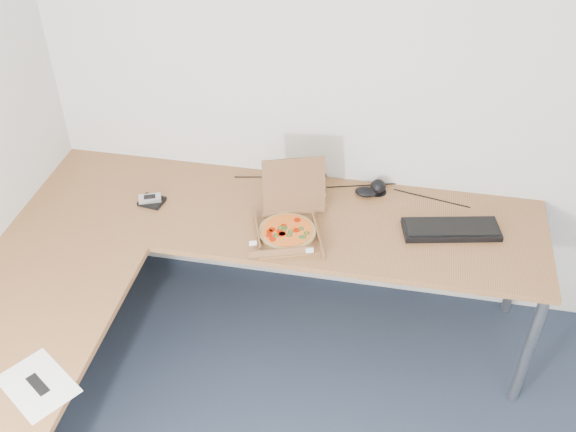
% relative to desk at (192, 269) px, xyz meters
% --- Properties ---
extents(room_shell, '(3.50, 3.50, 2.50)m').
position_rel_desk_xyz_m(room_shell, '(0.82, -0.97, 0.55)').
color(room_shell, silver).
rests_on(room_shell, ground).
extents(desk, '(2.50, 2.20, 0.73)m').
position_rel_desk_xyz_m(desk, '(0.00, 0.00, 0.00)').
color(desk, '#976136').
rests_on(desk, ground).
extents(pizza_box, '(0.29, 0.34, 0.30)m').
position_rel_desk_xyz_m(pizza_box, '(0.38, 0.29, 0.07)').
color(pizza_box, brown).
rests_on(pizza_box, desk).
extents(drinking_glass, '(0.07, 0.07, 0.12)m').
position_rel_desk_xyz_m(drinking_glass, '(0.48, 0.61, 0.09)').
color(drinking_glass, silver).
rests_on(drinking_glass, desk).
extents(keyboard, '(0.47, 0.25, 0.03)m').
position_rel_desk_xyz_m(keyboard, '(1.12, 0.44, 0.04)').
color(keyboard, black).
rests_on(keyboard, desk).
extents(mouse, '(0.12, 0.08, 0.04)m').
position_rel_desk_xyz_m(mouse, '(0.70, 0.66, 0.05)').
color(mouse, black).
rests_on(mouse, desk).
extents(wallet, '(0.13, 0.11, 0.02)m').
position_rel_desk_xyz_m(wallet, '(-0.32, 0.39, 0.04)').
color(wallet, black).
rests_on(wallet, desk).
extents(phone, '(0.12, 0.09, 0.02)m').
position_rel_desk_xyz_m(phone, '(-0.33, 0.39, 0.06)').
color(phone, '#B2B5BA').
rests_on(phone, wallet).
extents(paper_sheet, '(0.35, 0.33, 0.00)m').
position_rel_desk_xyz_m(paper_sheet, '(-0.36, -0.73, 0.03)').
color(paper_sheet, white).
rests_on(paper_sheet, desk).
extents(dome_speaker, '(0.09, 0.09, 0.07)m').
position_rel_desk_xyz_m(dome_speaker, '(0.76, 0.69, 0.07)').
color(dome_speaker, black).
rests_on(dome_speaker, desk).
extents(cable_bundle, '(0.58, 0.12, 0.01)m').
position_rel_desk_xyz_m(cable_bundle, '(0.59, 0.71, 0.03)').
color(cable_bundle, black).
rests_on(cable_bundle, desk).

